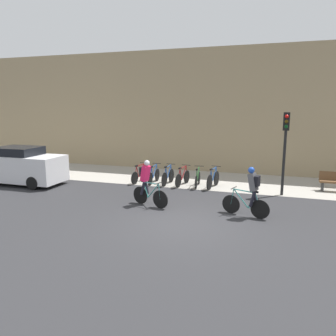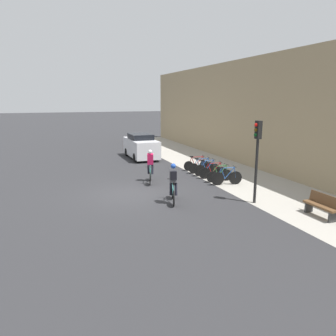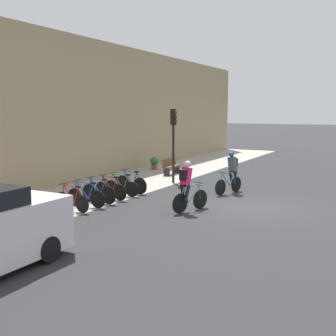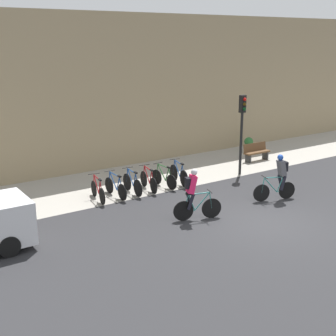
{
  "view_description": "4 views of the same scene",
  "coord_description": "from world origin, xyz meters",
  "px_view_note": "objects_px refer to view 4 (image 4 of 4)",
  "views": [
    {
      "loc": [
        2.72,
        -9.95,
        3.8
      ],
      "look_at": [
        -1.23,
        2.33,
        1.38
      ],
      "focal_mm": 35.0,
      "sensor_mm": 36.0,
      "label": 1
    },
    {
      "loc": [
        14.79,
        -3.52,
        4.47
      ],
      "look_at": [
        0.51,
        1.7,
        1.24
      ],
      "focal_mm": 35.0,
      "sensor_mm": 36.0,
      "label": 2
    },
    {
      "loc": [
        -14.69,
        -4.68,
        3.48
      ],
      "look_at": [
        -0.29,
        3.13,
        1.25
      ],
      "focal_mm": 45.0,
      "sensor_mm": 36.0,
      "label": 3
    },
    {
      "loc": [
        -10.83,
        -10.25,
        5.92
      ],
      "look_at": [
        -1.41,
        3.67,
        1.26
      ],
      "focal_mm": 50.0,
      "sensor_mm": 36.0,
      "label": 4
    }
  ],
  "objects_px": {
    "cyclist_pink": "(193,193)",
    "parked_bike_3": "(149,181)",
    "parked_bike_5": "(179,174)",
    "parked_bike_1": "(116,187)",
    "potted_plant": "(249,143)",
    "parked_bike_2": "(132,184)",
    "traffic_light_pole": "(242,120)",
    "cyclist_grey": "(279,176)",
    "bench": "(256,152)",
    "parked_bike_4": "(164,178)",
    "parked_bike_0": "(98,191)"
  },
  "relations": [
    {
      "from": "cyclist_grey",
      "to": "bench",
      "type": "relative_size",
      "value": 1.2
    },
    {
      "from": "parked_bike_5",
      "to": "parked_bike_3",
      "type": "bearing_deg",
      "value": -179.96
    },
    {
      "from": "parked_bike_2",
      "to": "bench",
      "type": "xyz_separation_m",
      "value": [
        7.72,
        0.99,
        0.06
      ]
    },
    {
      "from": "cyclist_grey",
      "to": "parked_bike_1",
      "type": "distance_m",
      "value": 6.26
    },
    {
      "from": "parked_bike_0",
      "to": "parked_bike_4",
      "type": "xyz_separation_m",
      "value": [
        3.0,
        0.0,
        -0.0
      ]
    },
    {
      "from": "cyclist_pink",
      "to": "potted_plant",
      "type": "distance_m",
      "value": 10.62
    },
    {
      "from": "parked_bike_5",
      "to": "traffic_light_pole",
      "type": "bearing_deg",
      "value": -7.42
    },
    {
      "from": "potted_plant",
      "to": "parked_bike_2",
      "type": "bearing_deg",
      "value": -162.92
    },
    {
      "from": "parked_bike_3",
      "to": "parked_bike_5",
      "type": "bearing_deg",
      "value": 0.04
    },
    {
      "from": "parked_bike_0",
      "to": "parked_bike_3",
      "type": "relative_size",
      "value": 0.99
    },
    {
      "from": "parked_bike_2",
      "to": "bench",
      "type": "relative_size",
      "value": 1.11
    },
    {
      "from": "traffic_light_pole",
      "to": "bench",
      "type": "relative_size",
      "value": 2.42
    },
    {
      "from": "bench",
      "to": "potted_plant",
      "type": "bearing_deg",
      "value": 57.29
    },
    {
      "from": "cyclist_grey",
      "to": "parked_bike_3",
      "type": "xyz_separation_m",
      "value": [
        -3.47,
        3.77,
        -0.55
      ]
    },
    {
      "from": "bench",
      "to": "parked_bike_3",
      "type": "bearing_deg",
      "value": -171.86
    },
    {
      "from": "cyclist_grey",
      "to": "parked_bike_2",
      "type": "distance_m",
      "value": 5.68
    },
    {
      "from": "cyclist_pink",
      "to": "parked_bike_3",
      "type": "relative_size",
      "value": 1.08
    },
    {
      "from": "parked_bike_0",
      "to": "bench",
      "type": "height_order",
      "value": "parked_bike_0"
    },
    {
      "from": "parked_bike_3",
      "to": "parked_bike_5",
      "type": "relative_size",
      "value": 0.98
    },
    {
      "from": "parked_bike_1",
      "to": "cyclist_pink",
      "type": "bearing_deg",
      "value": -73.82
    },
    {
      "from": "parked_bike_4",
      "to": "cyclist_grey",
      "type": "bearing_deg",
      "value": -54.19
    },
    {
      "from": "traffic_light_pole",
      "to": "parked_bike_2",
      "type": "bearing_deg",
      "value": 175.69
    },
    {
      "from": "cyclist_pink",
      "to": "parked_bike_5",
      "type": "bearing_deg",
      "value": 61.39
    },
    {
      "from": "parked_bike_4",
      "to": "bench",
      "type": "distance_m",
      "value": 6.3
    },
    {
      "from": "parked_bike_1",
      "to": "parked_bike_5",
      "type": "height_order",
      "value": "parked_bike_5"
    },
    {
      "from": "parked_bike_0",
      "to": "parked_bike_2",
      "type": "height_order",
      "value": "parked_bike_2"
    },
    {
      "from": "bench",
      "to": "traffic_light_pole",
      "type": "bearing_deg",
      "value": -149.47
    },
    {
      "from": "bench",
      "to": "potted_plant",
      "type": "height_order",
      "value": "bench"
    },
    {
      "from": "parked_bike_4",
      "to": "parked_bike_0",
      "type": "bearing_deg",
      "value": -179.99
    },
    {
      "from": "parked_bike_2",
      "to": "parked_bike_3",
      "type": "height_order",
      "value": "parked_bike_2"
    },
    {
      "from": "parked_bike_1",
      "to": "parked_bike_4",
      "type": "xyz_separation_m",
      "value": [
        2.25,
        0.0,
        -0.01
      ]
    },
    {
      "from": "parked_bike_0",
      "to": "parked_bike_3",
      "type": "bearing_deg",
      "value": 0.01
    },
    {
      "from": "cyclist_pink",
      "to": "cyclist_grey",
      "type": "xyz_separation_m",
      "value": [
        3.93,
        -0.18,
        -0.0
      ]
    },
    {
      "from": "parked_bike_1",
      "to": "potted_plant",
      "type": "distance_m",
      "value": 9.95
    },
    {
      "from": "parked_bike_4",
      "to": "parked_bike_5",
      "type": "height_order",
      "value": "parked_bike_5"
    },
    {
      "from": "parked_bike_2",
      "to": "potted_plant",
      "type": "distance_m",
      "value": 9.23
    },
    {
      "from": "cyclist_pink",
      "to": "parked_bike_3",
      "type": "distance_m",
      "value": 3.66
    },
    {
      "from": "parked_bike_1",
      "to": "parked_bike_4",
      "type": "height_order",
      "value": "parked_bike_1"
    },
    {
      "from": "parked_bike_2",
      "to": "cyclist_grey",
      "type": "bearing_deg",
      "value": -41.76
    },
    {
      "from": "parked_bike_3",
      "to": "parked_bike_4",
      "type": "relative_size",
      "value": 1.03
    },
    {
      "from": "parked_bike_1",
      "to": "potted_plant",
      "type": "relative_size",
      "value": 2.18
    },
    {
      "from": "parked_bike_0",
      "to": "parked_bike_2",
      "type": "xyz_separation_m",
      "value": [
        1.5,
        0.0,
        0.02
      ]
    },
    {
      "from": "parked_bike_1",
      "to": "traffic_light_pole",
      "type": "xyz_separation_m",
      "value": [
        6.1,
        -0.4,
        2.08
      ]
    },
    {
      "from": "traffic_light_pole",
      "to": "cyclist_pink",
      "type": "bearing_deg",
      "value": -147.76
    },
    {
      "from": "bench",
      "to": "cyclist_pink",
      "type": "bearing_deg",
      "value": -148.3
    },
    {
      "from": "cyclist_grey",
      "to": "cyclist_pink",
      "type": "bearing_deg",
      "value": 177.45
    },
    {
      "from": "cyclist_pink",
      "to": "parked_bike_2",
      "type": "bearing_deg",
      "value": 94.65
    },
    {
      "from": "parked_bike_3",
      "to": "parked_bike_5",
      "type": "distance_m",
      "value": 1.5
    },
    {
      "from": "cyclist_grey",
      "to": "parked_bike_5",
      "type": "relative_size",
      "value": 1.05
    },
    {
      "from": "parked_bike_1",
      "to": "potted_plant",
      "type": "bearing_deg",
      "value": 15.83
    }
  ]
}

